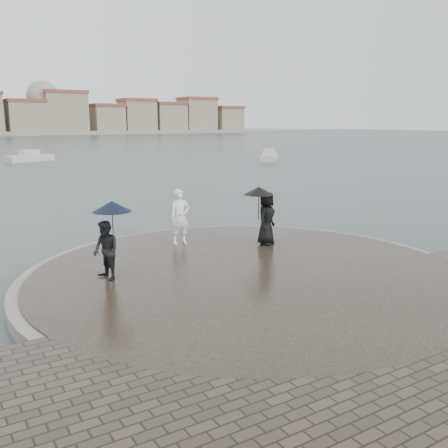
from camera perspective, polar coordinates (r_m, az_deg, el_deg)
ground at (r=11.51m, az=13.01°, el=-11.26°), size 400.00×400.00×0.00m
kerb_ring at (r=13.97m, az=2.84°, el=-6.11°), size 12.50×12.50×0.32m
quay_tip at (r=13.96m, az=2.84°, el=-6.03°), size 11.90×11.90×0.36m
statue at (r=16.74m, az=-5.06°, el=0.83°), size 0.73×0.53×1.85m
visitor_left at (r=13.27m, az=-13.14°, el=-1.44°), size 1.14×1.06×2.04m
visitor_right at (r=16.61m, az=4.65°, el=1.42°), size 1.29×1.09×1.95m
boats at (r=52.05m, az=-20.76°, el=6.49°), size 49.24×26.84×1.50m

